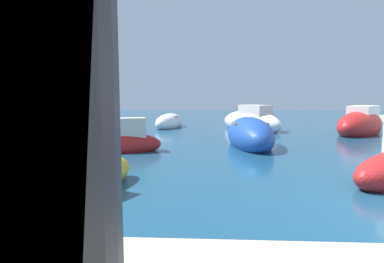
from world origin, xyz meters
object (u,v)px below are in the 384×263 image
moored_boat_0 (59,124)px  moored_boat_5 (250,135)px  moored_boat_2 (123,142)px  moored_boat_7 (73,176)px  moored_boat_6 (251,122)px  moored_boat_8 (360,124)px  moored_boat_9 (169,122)px

moored_boat_0 → moored_boat_5: moored_boat_0 is taller
moored_boat_2 → moored_boat_7: (0.29, -5.18, 0.01)m
moored_boat_0 → moored_boat_6: bearing=-130.0°
moored_boat_2 → moored_boat_7: moored_boat_7 is taller
moored_boat_6 → moored_boat_8: 6.16m
moored_boat_0 → moored_boat_5: 10.44m
moored_boat_5 → moored_boat_6: moored_boat_6 is taller
moored_boat_2 → moored_boat_8: size_ratio=0.67×
moored_boat_5 → moored_boat_7: moored_boat_7 is taller
moored_boat_2 → moored_boat_5: moored_boat_2 is taller
moored_boat_0 → moored_boat_5: bearing=-164.1°
moored_boat_2 → moored_boat_0: bearing=-62.6°
moored_boat_2 → moored_boat_7: bearing=75.6°
moored_boat_2 → moored_boat_6: 10.09m
moored_boat_0 → moored_boat_2: moored_boat_0 is taller
moored_boat_5 → moored_boat_9: moored_boat_5 is taller
moored_boat_6 → moored_boat_8: moored_boat_8 is taller
moored_boat_0 → moored_boat_5: (9.96, -3.14, -0.18)m
moored_boat_9 → moored_boat_7: bearing=15.1°
moored_boat_6 → moored_boat_0: bearing=74.6°
moored_boat_6 → moored_boat_8: bearing=-140.2°
moored_boat_8 → moored_boat_9: size_ratio=1.31×
moored_boat_0 → moored_boat_2: bearing=168.4°
moored_boat_0 → moored_boat_7: 11.32m
moored_boat_6 → moored_boat_9: size_ratio=1.45×
moored_boat_0 → moored_boat_8: moored_boat_0 is taller
moored_boat_2 → moored_boat_5: bearing=-178.5°
moored_boat_8 → moored_boat_9: 11.55m
moored_boat_5 → moored_boat_7: size_ratio=1.29×
moored_boat_2 → moored_boat_9: (0.66, 9.17, -0.03)m
moored_boat_7 → moored_boat_8: (11.54, 11.38, 0.15)m
moored_boat_9 → moored_boat_0: bearing=-35.7°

